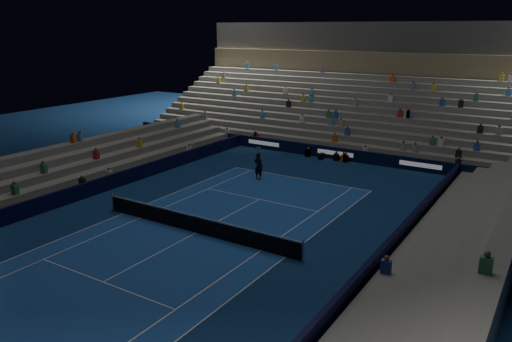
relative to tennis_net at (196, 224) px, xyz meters
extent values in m
plane|color=navy|center=(0.00, 0.00, -0.50)|extent=(90.00, 90.00, 0.00)
cube|color=#1B4898|center=(0.00, 0.00, -0.50)|extent=(10.97, 23.77, 0.01)
cube|color=black|center=(0.00, 18.50, 0.00)|extent=(44.00, 0.25, 1.00)
cube|color=black|center=(9.70, 0.00, 0.00)|extent=(0.25, 37.00, 1.00)
cube|color=black|center=(-9.70, 0.00, 0.00)|extent=(0.25, 37.00, 1.00)
cube|color=slate|center=(0.00, 19.50, -0.25)|extent=(44.00, 1.00, 0.50)
cube|color=slate|center=(0.00, 20.50, 0.00)|extent=(44.00, 1.00, 1.00)
cube|color=slate|center=(0.00, 21.50, 0.25)|extent=(44.00, 1.00, 1.50)
cube|color=slate|center=(0.00, 22.50, 0.50)|extent=(44.00, 1.00, 2.00)
cube|color=slate|center=(0.00, 23.50, 0.75)|extent=(44.00, 1.00, 2.50)
cube|color=slate|center=(0.00, 24.50, 1.00)|extent=(44.00, 1.00, 3.00)
cube|color=slate|center=(0.00, 25.50, 1.25)|extent=(44.00, 1.00, 3.50)
cube|color=slate|center=(0.00, 26.50, 1.50)|extent=(44.00, 1.00, 4.00)
cube|color=slate|center=(0.00, 27.50, 1.75)|extent=(44.00, 1.00, 4.50)
cube|color=slate|center=(0.00, 28.50, 2.00)|extent=(44.00, 1.00, 5.00)
cube|color=slate|center=(0.00, 29.50, 2.25)|extent=(44.00, 1.00, 5.50)
cube|color=slate|center=(0.00, 30.50, 2.50)|extent=(44.00, 1.00, 6.00)
cube|color=#80714F|center=(0.00, 31.60, 6.60)|extent=(44.00, 0.60, 2.20)
cube|color=#3F3F3D|center=(0.00, 33.00, 9.20)|extent=(44.00, 2.40, 3.00)
cube|color=slate|center=(10.50, 0.00, -0.25)|extent=(1.00, 37.00, 0.50)
cube|color=slate|center=(11.50, 0.00, 0.00)|extent=(1.00, 37.00, 1.00)
cube|color=slate|center=(12.50, 0.00, 0.25)|extent=(1.00, 37.00, 1.50)
cube|color=slate|center=(13.50, 0.00, 0.50)|extent=(1.00, 37.00, 2.00)
cube|color=slate|center=(14.50, 0.00, 0.75)|extent=(1.00, 37.00, 2.50)
cube|color=slate|center=(-10.50, 0.00, -0.25)|extent=(1.00, 37.00, 0.50)
cube|color=slate|center=(-11.50, 0.00, 0.00)|extent=(1.00, 37.00, 1.00)
cube|color=slate|center=(-12.50, 0.00, 0.25)|extent=(1.00, 37.00, 1.50)
cube|color=slate|center=(-13.50, 0.00, 0.50)|extent=(1.00, 37.00, 2.00)
cube|color=slate|center=(-14.50, 0.00, 0.75)|extent=(1.00, 37.00, 2.50)
cylinder|color=#B2B2B7|center=(-6.40, 0.00, 0.05)|extent=(0.10, 0.10, 1.10)
cylinder|color=#B2B2B7|center=(6.40, 0.00, 0.05)|extent=(0.10, 0.10, 1.10)
cube|color=black|center=(0.00, 0.00, -0.05)|extent=(12.80, 0.03, 0.90)
cube|color=white|center=(0.00, 0.00, 0.44)|extent=(12.80, 0.04, 0.08)
imported|color=black|center=(-2.40, 10.14, 0.49)|extent=(0.75, 0.52, 1.99)
cube|color=black|center=(-1.02, 17.85, -0.25)|extent=(0.49, 0.55, 0.51)
cylinder|color=black|center=(-1.02, 17.44, -0.09)|extent=(0.24, 0.38, 0.16)
camera|label=1|loc=(15.97, -19.27, 10.10)|focal=35.02mm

